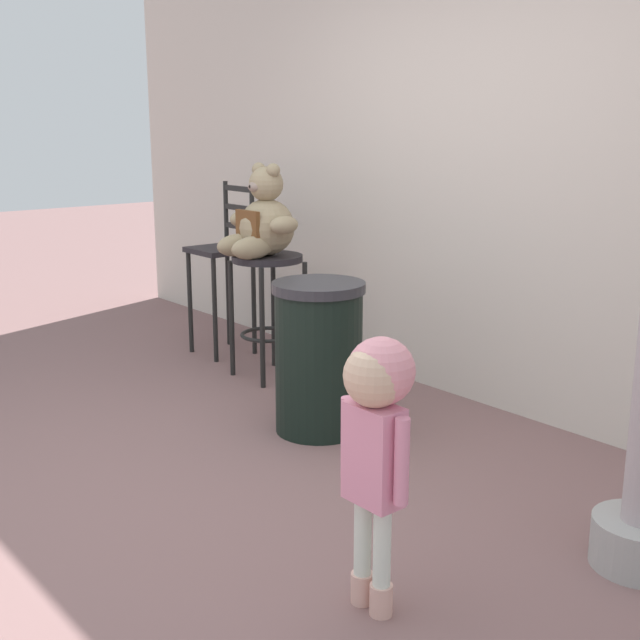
# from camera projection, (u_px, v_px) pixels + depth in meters

# --- Properties ---
(ground_plane) EXTENTS (24.00, 24.00, 0.00)m
(ground_plane) POSITION_uv_depth(u_px,v_px,m) (176.00, 495.00, 3.52)
(ground_plane) COLOR #7E5C5A
(building_wall) EXTENTS (7.38, 0.30, 3.22)m
(building_wall) POSITION_uv_depth(u_px,v_px,m) (502.00, 113.00, 4.45)
(building_wall) COLOR beige
(building_wall) RESTS_ON ground_plane
(bar_stool_with_teddy) EXTENTS (0.44, 0.44, 0.77)m
(bar_stool_with_teddy) POSITION_uv_depth(u_px,v_px,m) (268.00, 289.00, 5.04)
(bar_stool_with_teddy) COLOR black
(bar_stool_with_teddy) RESTS_ON ground_plane
(teddy_bear) EXTENTS (0.53, 0.48, 0.55)m
(teddy_bear) POSITION_uv_depth(u_px,v_px,m) (263.00, 222.00, 4.93)
(teddy_bear) COLOR #9B8968
(teddy_bear) RESTS_ON bar_stool_with_teddy
(child_walking) EXTENTS (0.29, 0.23, 0.92)m
(child_walking) POSITION_uv_depth(u_px,v_px,m) (376.00, 416.00, 2.55)
(child_walking) COLOR beige
(child_walking) RESTS_ON ground_plane
(trash_bin) EXTENTS (0.47, 0.47, 0.78)m
(trash_bin) POSITION_uv_depth(u_px,v_px,m) (319.00, 357.00, 4.18)
(trash_bin) COLOR black
(trash_bin) RESTS_ON ground_plane
(bar_chair_empty) EXTENTS (0.37, 0.37, 1.17)m
(bar_chair_empty) POSITION_uv_depth(u_px,v_px,m) (224.00, 259.00, 5.56)
(bar_chair_empty) COLOR black
(bar_chair_empty) RESTS_ON ground_plane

